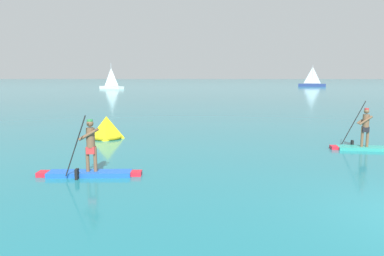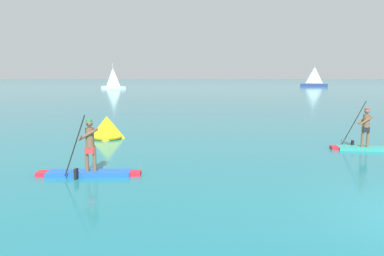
# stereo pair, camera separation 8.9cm
# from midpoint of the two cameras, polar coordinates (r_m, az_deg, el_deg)

# --- Properties ---
(paddleboarder_near_left) EXTENTS (3.21, 0.85, 1.93)m
(paddleboarder_near_left) POSITION_cam_midpoint_polar(r_m,az_deg,el_deg) (11.91, -15.71, -5.46)
(paddleboarder_near_left) COLOR blue
(paddleboarder_near_left) RESTS_ON ground
(paddleboarder_mid_center) EXTENTS (2.89, 1.09, 2.02)m
(paddleboarder_mid_center) POSITION_cam_midpoint_polar(r_m,az_deg,el_deg) (16.96, 25.00, -1.92)
(paddleboarder_mid_center) COLOR teal
(paddleboarder_mid_center) RESTS_ON ground
(race_marker_buoy) EXTENTS (1.46, 1.46, 1.09)m
(race_marker_buoy) POSITION_cam_midpoint_polar(r_m,az_deg,el_deg) (18.51, -13.12, -0.11)
(race_marker_buoy) COLOR yellow
(race_marker_buoy) RESTS_ON ground
(sailboat_left_horizon) EXTENTS (5.73, 4.60, 5.34)m
(sailboat_left_horizon) POSITION_cam_midpoint_polar(r_m,az_deg,el_deg) (79.68, -12.31, 6.35)
(sailboat_left_horizon) COLOR white
(sailboat_left_horizon) RESTS_ON ground
(sailboat_right_horizon) EXTENTS (6.64, 3.54, 5.27)m
(sailboat_right_horizon) POSITION_cam_midpoint_polar(r_m,az_deg,el_deg) (96.89, 17.96, 6.47)
(sailboat_right_horizon) COLOR navy
(sailboat_right_horizon) RESTS_ON ground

